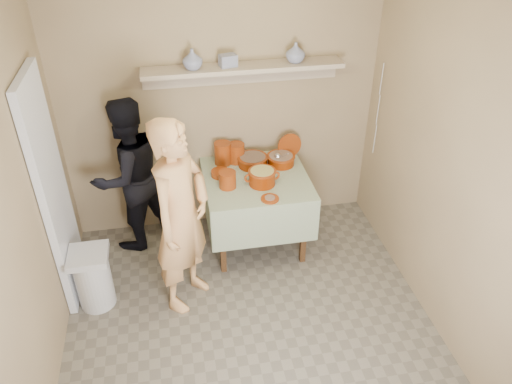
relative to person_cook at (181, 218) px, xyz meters
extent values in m
plane|color=#6A6253|center=(0.48, -0.63, -0.86)|extent=(3.50, 3.50, 0.00)
cube|color=silver|center=(-0.98, 0.32, 0.14)|extent=(0.06, 0.70, 2.00)
cylinder|color=maroon|center=(0.46, 0.96, 0.01)|extent=(0.16, 0.16, 0.22)
cylinder|color=maroon|center=(0.59, 0.97, 0.00)|extent=(0.16, 0.16, 0.19)
cylinder|color=maroon|center=(0.44, 0.53, -0.02)|extent=(0.16, 0.16, 0.16)
cylinder|color=maroon|center=(0.40, 0.74, -0.07)|extent=(0.18, 0.18, 0.05)
cylinder|color=maroon|center=(1.12, 0.98, 0.02)|extent=(0.25, 0.09, 0.25)
imported|color=navy|center=(1.15, 0.98, 0.95)|extent=(0.20, 0.20, 0.18)
imported|color=navy|center=(0.23, 0.97, 0.95)|extent=(0.24, 0.24, 0.18)
cube|color=navy|center=(0.54, 0.98, 0.91)|extent=(0.17, 0.14, 0.11)
imported|color=tan|center=(0.00, 0.00, 0.00)|extent=(0.70, 0.75, 1.72)
imported|color=black|center=(-0.44, 0.88, -0.09)|extent=(0.94, 0.90, 1.53)
cube|color=#99815E|center=(0.48, 1.13, 0.44)|extent=(3.00, 0.02, 2.60)
cube|color=#99815E|center=(-1.03, -0.63, 0.44)|extent=(0.02, 3.50, 2.60)
cube|color=#99815E|center=(1.99, -0.63, 0.44)|extent=(0.02, 3.50, 2.60)
cube|color=silver|center=(0.48, -0.63, 1.75)|extent=(3.00, 3.50, 0.02)
cube|color=#4C2D16|center=(0.35, 0.27, -0.50)|extent=(0.05, 0.05, 0.71)
cube|color=#4C2D16|center=(1.11, 0.27, -0.50)|extent=(0.05, 0.05, 0.71)
cube|color=#4C2D16|center=(0.35, 1.03, -0.50)|extent=(0.05, 0.05, 0.71)
cube|color=#4C2D16|center=(1.11, 1.03, -0.50)|extent=(0.05, 0.05, 0.71)
cube|color=#4C2D16|center=(0.73, 0.65, -0.13)|extent=(0.90, 0.90, 0.04)
cube|color=#32591E|center=(0.73, 0.65, -0.10)|extent=(0.96, 0.96, 0.01)
cube|color=#32591E|center=(0.73, 0.17, -0.32)|extent=(0.96, 0.01, 0.44)
cube|color=#32591E|center=(0.73, 1.13, -0.32)|extent=(0.96, 0.01, 0.44)
cube|color=#32591E|center=(0.25, 0.65, -0.32)|extent=(0.01, 0.96, 0.44)
cube|color=#32591E|center=(1.21, 0.65, -0.32)|extent=(0.01, 0.96, 0.44)
cylinder|color=#611902|center=(0.73, 0.86, -0.05)|extent=(0.28, 0.28, 0.09)
cylinder|color=maroon|center=(0.73, 0.86, -0.01)|extent=(0.30, 0.30, 0.01)
cylinder|color=brown|center=(0.73, 0.86, -0.02)|extent=(0.25, 0.25, 0.05)
cylinder|color=#611902|center=(1.01, 0.84, -0.05)|extent=(0.26, 0.26, 0.09)
cylinder|color=maroon|center=(1.01, 0.84, -0.01)|extent=(0.28, 0.28, 0.01)
cylinder|color=#8C6B54|center=(1.01, 0.84, -0.02)|extent=(0.23, 0.23, 0.05)
cylinder|color=silver|center=(1.01, 0.69, 0.08)|extent=(0.01, 0.22, 0.16)
sphere|color=silver|center=(0.97, 0.81, 0.01)|extent=(0.07, 0.07, 0.07)
cylinder|color=#611902|center=(0.76, 0.52, -0.03)|extent=(0.24, 0.24, 0.14)
cylinder|color=maroon|center=(0.76, 0.52, 0.04)|extent=(0.25, 0.25, 0.01)
cylinder|color=tan|center=(0.76, 0.52, 0.02)|extent=(0.21, 0.21, 0.05)
torus|color=maroon|center=(0.64, 0.52, -0.02)|extent=(0.09, 0.02, 0.09)
torus|color=maroon|center=(0.88, 0.52, -0.02)|extent=(0.09, 0.02, 0.09)
cylinder|color=maroon|center=(0.78, 0.26, -0.09)|extent=(0.16, 0.16, 0.02)
cylinder|color=#8C6B54|center=(0.78, 0.26, -0.08)|extent=(0.09, 0.09, 0.01)
cube|color=tan|center=(0.68, 0.99, 0.84)|extent=(1.80, 0.25, 0.04)
cube|color=tan|center=(0.68, 1.11, 0.74)|extent=(1.80, 0.02, 0.18)
cylinder|color=silver|center=(-0.78, 0.06, -0.61)|extent=(0.30, 0.30, 0.50)
cube|color=silver|center=(-0.78, 0.06, -0.33)|extent=(0.32, 0.32, 0.06)
cylinder|color=silver|center=(1.95, 0.87, 0.69)|extent=(0.01, 0.01, 0.30)
cylinder|color=silver|center=(1.95, 0.85, 0.39)|extent=(0.01, 0.01, 0.30)
cylinder|color=silver|center=(1.95, 0.83, 0.09)|extent=(0.01, 0.01, 0.30)
camera|label=1|loc=(-0.01, -3.24, 2.36)|focal=35.00mm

